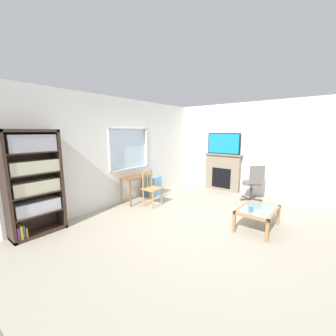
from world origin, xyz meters
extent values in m
cube|color=#B2A893|center=(0.00, 0.00, -0.01)|extent=(6.54, 5.81, 0.02)
cube|color=silver|center=(0.00, 2.40, 0.43)|extent=(5.54, 0.12, 0.87)
cube|color=silver|center=(0.00, 2.40, 2.36)|extent=(5.54, 0.12, 0.75)
cube|color=silver|center=(-1.63, 2.40, 1.43)|extent=(2.29, 0.12, 1.12)
cube|color=silver|center=(1.80, 2.40, 1.43)|extent=(1.95, 0.12, 1.12)
cube|color=silver|center=(0.17, 2.41, 1.43)|extent=(1.31, 0.02, 1.12)
cube|color=white|center=(0.17, 2.34, 0.88)|extent=(1.37, 0.06, 0.03)
cube|color=white|center=(0.17, 2.34, 1.97)|extent=(1.37, 0.06, 0.03)
cube|color=white|center=(-0.48, 2.34, 1.43)|extent=(0.03, 0.06, 1.12)
cube|color=white|center=(0.82, 2.34, 1.43)|extent=(0.03, 0.06, 1.12)
cube|color=silver|center=(2.83, 0.00, 1.37)|extent=(0.12, 5.01, 2.74)
cube|color=#38281E|center=(-2.68, 2.15, 0.96)|extent=(0.05, 0.38, 1.93)
cube|color=#38281E|center=(-1.83, 2.15, 0.96)|extent=(0.05, 0.38, 1.93)
cube|color=#38281E|center=(-2.25, 2.15, 1.90)|extent=(0.90, 0.38, 0.05)
cube|color=#38281E|center=(-2.25, 2.15, 0.03)|extent=(0.90, 0.38, 0.05)
cube|color=#38281E|center=(-2.25, 2.33, 0.96)|extent=(0.90, 0.02, 1.93)
cube|color=#38281E|center=(-2.25, 2.15, 0.40)|extent=(0.85, 0.36, 0.02)
cube|color=#38281E|center=(-2.25, 2.15, 0.78)|extent=(0.85, 0.36, 0.02)
cube|color=#38281E|center=(-2.25, 2.15, 1.15)|extent=(0.85, 0.36, 0.02)
cube|color=#38281E|center=(-2.25, 2.15, 1.53)|extent=(0.85, 0.36, 0.02)
cube|color=silver|center=(-2.25, 2.14, 0.53)|extent=(0.73, 0.29, 0.23)
cube|color=beige|center=(-2.24, 2.14, 0.90)|extent=(0.74, 0.29, 0.23)
cube|color=beige|center=(-2.24, 2.14, 1.27)|extent=(0.77, 0.32, 0.22)
cube|color=#B2B2BC|center=(-2.24, 2.14, 1.69)|extent=(0.74, 0.33, 0.30)
cube|color=purple|center=(-2.62, 2.13, 0.16)|extent=(0.03, 0.30, 0.23)
cube|color=yellow|center=(-2.57, 2.13, 0.17)|extent=(0.04, 0.30, 0.25)
cube|color=#286BB2|center=(-2.53, 2.13, 0.16)|extent=(0.02, 0.27, 0.23)
cube|color=orange|center=(-2.49, 2.13, 0.14)|extent=(0.03, 0.29, 0.18)
cube|color=brown|center=(0.13, 2.05, 0.70)|extent=(0.83, 0.45, 0.03)
cylinder|color=brown|center=(-0.23, 1.88, 0.34)|extent=(0.04, 0.04, 0.68)
cylinder|color=brown|center=(0.49, 1.88, 0.34)|extent=(0.04, 0.04, 0.68)
cylinder|color=brown|center=(-0.23, 2.23, 0.34)|extent=(0.04, 0.04, 0.68)
cylinder|color=brown|center=(0.49, 2.23, 0.34)|extent=(0.04, 0.04, 0.68)
cube|color=tan|center=(0.17, 1.50, 0.45)|extent=(0.44, 0.42, 0.04)
cylinder|color=tan|center=(0.01, 1.33, 0.22)|extent=(0.04, 0.04, 0.43)
cylinder|color=tan|center=(0.35, 1.35, 0.22)|extent=(0.04, 0.04, 0.43)
cylinder|color=tan|center=(-0.01, 1.65, 0.22)|extent=(0.04, 0.04, 0.43)
cylinder|color=tan|center=(0.33, 1.67, 0.22)|extent=(0.04, 0.04, 0.43)
cylinder|color=tan|center=(-0.01, 1.65, 0.68)|extent=(0.04, 0.04, 0.45)
cylinder|color=tan|center=(0.33, 1.67, 0.68)|extent=(0.04, 0.04, 0.45)
cube|color=tan|center=(0.16, 1.66, 0.87)|extent=(0.36, 0.05, 0.06)
cylinder|color=tan|center=(0.06, 1.66, 0.65)|extent=(0.02, 0.02, 0.35)
cylinder|color=tan|center=(0.16, 1.66, 0.65)|extent=(0.02, 0.02, 0.35)
cylinder|color=tan|center=(0.27, 1.67, 0.65)|extent=(0.02, 0.02, 0.35)
cube|color=#72ADDB|center=(0.84, 2.10, 0.29)|extent=(0.35, 0.40, 0.58)
cube|color=gray|center=(2.68, 0.73, 0.57)|extent=(0.18, 1.13, 1.15)
cube|color=black|center=(2.58, 0.73, 0.41)|extent=(0.03, 0.62, 0.63)
cube|color=gray|center=(2.66, 0.73, 1.17)|extent=(0.26, 1.23, 0.04)
cube|color=black|center=(2.66, 0.73, 1.51)|extent=(0.05, 1.05, 0.66)
cube|color=#198CCC|center=(2.63, 0.73, 1.51)|extent=(0.01, 1.00, 0.61)
cylinder|color=slate|center=(2.22, -0.33, 0.48)|extent=(0.48, 0.48, 0.09)
cube|color=slate|center=(2.08, -0.50, 0.76)|extent=(0.36, 0.32, 0.48)
cylinder|color=#38383D|center=(2.22, -0.33, 0.24)|extent=(0.06, 0.06, 0.42)
cube|color=#38383D|center=(2.11, -0.24, 0.03)|extent=(0.24, 0.21, 0.03)
cylinder|color=#38383D|center=(2.01, -0.15, 0.03)|extent=(0.05, 0.05, 0.05)
cube|color=#38383D|center=(2.10, -0.40, 0.03)|extent=(0.26, 0.18, 0.03)
cylinder|color=#38383D|center=(1.98, -0.48, 0.03)|extent=(0.05, 0.05, 0.05)
cube|color=#38383D|center=(2.25, -0.47, 0.03)|extent=(0.10, 0.28, 0.03)
cylinder|color=#38383D|center=(2.29, -0.60, 0.03)|extent=(0.05, 0.05, 0.05)
cube|color=#38383D|center=(2.36, -0.34, 0.03)|extent=(0.28, 0.06, 0.03)
cylinder|color=#38383D|center=(2.50, -0.35, 0.03)|extent=(0.05, 0.05, 0.05)
cube|color=#38383D|center=(2.27, -0.20, 0.03)|extent=(0.14, 0.27, 0.03)
cylinder|color=#38383D|center=(2.33, -0.07, 0.03)|extent=(0.05, 0.05, 0.05)
cube|color=#8C9E99|center=(0.52, -0.98, 0.40)|extent=(0.84, 0.54, 0.02)
cube|color=#A37547|center=(0.52, -1.27, 0.39)|extent=(0.94, 0.05, 0.05)
cube|color=#A37547|center=(0.52, -0.69, 0.39)|extent=(0.94, 0.05, 0.05)
cube|color=#A37547|center=(0.07, -0.98, 0.39)|extent=(0.05, 0.64, 0.05)
cube|color=#A37547|center=(0.96, -0.98, 0.39)|extent=(0.05, 0.64, 0.05)
cube|color=#A37547|center=(0.07, -1.27, 0.18)|extent=(0.05, 0.05, 0.36)
cube|color=#A37547|center=(0.96, -1.27, 0.18)|extent=(0.05, 0.05, 0.36)
cube|color=#A37547|center=(0.07, -0.69, 0.18)|extent=(0.05, 0.05, 0.36)
cube|color=#A37547|center=(0.96, -0.69, 0.18)|extent=(0.05, 0.05, 0.36)
cylinder|color=#337FD6|center=(0.28, -0.92, 0.46)|extent=(0.07, 0.07, 0.09)
camera|label=1|loc=(-3.61, -2.03, 1.89)|focal=22.37mm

